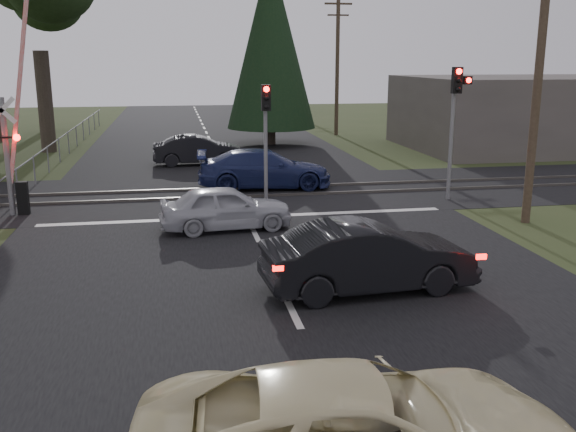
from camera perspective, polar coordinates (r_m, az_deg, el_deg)
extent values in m
plane|color=#2D391A|center=(13.01, 0.47, -8.66)|extent=(120.00, 120.00, 0.00)
cube|color=black|center=(22.48, -4.20, 1.00)|extent=(14.00, 100.00, 0.01)
cube|color=black|center=(24.43, -4.69, 2.03)|extent=(120.00, 8.00, 0.01)
cube|color=silver|center=(20.74, -3.68, -0.06)|extent=(13.00, 0.35, 0.00)
cube|color=#59544C|center=(23.64, -4.50, 1.74)|extent=(120.00, 0.12, 0.10)
cube|color=#59544C|center=(25.20, -4.86, 2.49)|extent=(120.00, 0.12, 0.10)
cylinder|color=slate|center=(22.47, -23.69, 4.79)|extent=(0.18, 0.18, 3.80)
cube|color=white|center=(22.21, -24.12, 8.56)|extent=(0.88, 0.03, 0.88)
cube|color=white|center=(22.21, -24.12, 8.56)|extent=(0.88, 0.03, 0.88)
cube|color=black|center=(22.31, -23.89, 6.40)|extent=(0.90, 0.06, 0.06)
sphere|color=#FF0C07|center=(22.15, -22.98, 6.44)|extent=(0.22, 0.22, 0.22)
cube|color=black|center=(22.61, -22.50, 1.46)|extent=(0.35, 0.25, 1.10)
cube|color=red|center=(22.15, -22.81, 10.24)|extent=(1.16, 0.10, 5.93)
cylinder|color=slate|center=(23.71, 14.26, 5.94)|extent=(0.14, 0.14, 3.80)
cube|color=black|center=(23.36, 14.79, 11.59)|extent=(0.32, 0.24, 0.90)
sphere|color=#FF0C07|center=(23.23, 14.97, 12.31)|extent=(0.20, 0.20, 0.20)
sphere|color=black|center=(23.24, 14.92, 11.57)|extent=(0.18, 0.18, 0.18)
sphere|color=black|center=(23.25, 14.88, 10.83)|extent=(0.18, 0.18, 0.18)
cube|color=black|center=(23.52, 15.65, 11.55)|extent=(0.28, 0.22, 0.28)
sphere|color=#FF0C07|center=(23.41, 15.78, 11.53)|extent=(0.18, 0.18, 0.18)
cylinder|color=slate|center=(23.09, -1.99, 5.40)|extent=(0.14, 0.14, 3.20)
cube|color=black|center=(22.70, -1.97, 10.46)|extent=(0.32, 0.24, 0.90)
sphere|color=#FF0C07|center=(22.56, -1.93, 11.20)|extent=(0.20, 0.20, 0.20)
sphere|color=black|center=(22.57, -1.92, 10.44)|extent=(0.18, 0.18, 0.18)
sphere|color=black|center=(22.59, -1.92, 9.68)|extent=(0.18, 0.18, 0.18)
cylinder|color=#4C3D2D|center=(20.79, 21.38, 11.58)|extent=(0.26, 0.26, 9.00)
cylinder|color=#4C3D2D|center=(43.17, 4.40, 13.14)|extent=(0.26, 0.26, 9.00)
cube|color=#4C3D2D|center=(43.30, 4.50, 18.30)|extent=(1.80, 0.12, 0.12)
cube|color=#4C3D2D|center=(43.25, 4.48, 17.38)|extent=(1.40, 0.10, 0.10)
cylinder|color=#4C3D2D|center=(67.67, -1.00, 13.40)|extent=(0.26, 0.26, 9.00)
cube|color=#4C3D2D|center=(67.76, -1.01, 16.70)|extent=(1.80, 0.12, 0.12)
cube|color=#4C3D2D|center=(67.72, -1.01, 16.11)|extent=(1.40, 0.10, 0.10)
cylinder|color=#473D33|center=(37.51, -20.79, 9.45)|extent=(0.80, 0.80, 5.40)
cylinder|color=#473D33|center=(48.67, -20.82, 10.25)|extent=(0.80, 0.80, 5.40)
cylinder|color=#473D33|center=(38.45, -1.50, 7.87)|extent=(0.50, 0.50, 2.00)
cone|color=black|center=(38.26, -1.55, 15.34)|extent=(5.20, 5.20, 10.00)
cube|color=#59514C|center=(39.51, 20.97, 8.59)|extent=(14.00, 10.00, 4.00)
imported|color=black|center=(14.10, 7.17, -3.68)|extent=(4.75, 1.99, 1.53)
imported|color=#ACAEB5|center=(19.16, -5.55, 0.75)|extent=(4.02, 1.90, 1.33)
imported|color=navy|center=(25.29, -2.11, 4.20)|extent=(5.35, 2.46, 1.51)
imported|color=black|center=(31.23, -7.99, 5.82)|extent=(4.30, 1.58, 1.41)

